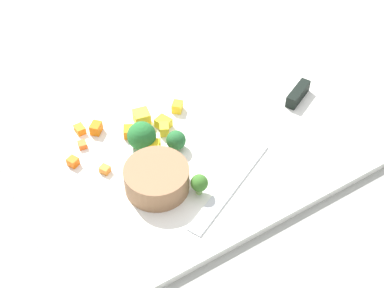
# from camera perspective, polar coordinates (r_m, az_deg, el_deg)

# --- Properties ---
(ground_plane) EXTENTS (4.00, 4.00, 0.00)m
(ground_plane) POSITION_cam_1_polar(r_m,az_deg,el_deg) (0.81, -0.00, -1.08)
(ground_plane) COLOR gray
(cutting_board) EXTENTS (0.51, 0.34, 0.01)m
(cutting_board) POSITION_cam_1_polar(r_m,az_deg,el_deg) (0.81, -0.00, -0.79)
(cutting_board) COLOR white
(cutting_board) RESTS_ON ground_plane
(prep_bowl) EXTENTS (0.09, 0.09, 0.04)m
(prep_bowl) POSITION_cam_1_polar(r_m,az_deg,el_deg) (0.74, -3.76, -3.67)
(prep_bowl) COLOR #916947
(prep_bowl) RESTS_ON cutting_board
(chef_knife) EXTENTS (0.32, 0.17, 0.02)m
(chef_knife) POSITION_cam_1_polar(r_m,az_deg,el_deg) (0.83, 8.69, 1.90)
(chef_knife) COLOR silver
(chef_knife) RESTS_ON cutting_board
(carrot_dice_0) EXTENTS (0.01, 0.02, 0.01)m
(carrot_dice_0) POSITION_cam_1_polar(r_m,az_deg,el_deg) (0.82, -11.55, -0.08)
(carrot_dice_0) COLOR orange
(carrot_dice_0) RESTS_ON cutting_board
(carrot_dice_1) EXTENTS (0.02, 0.02, 0.01)m
(carrot_dice_1) POSITION_cam_1_polar(r_m,az_deg,el_deg) (0.78, -9.22, -2.68)
(carrot_dice_1) COLOR orange
(carrot_dice_1) RESTS_ON cutting_board
(carrot_dice_2) EXTENTS (0.01, 0.02, 0.01)m
(carrot_dice_2) POSITION_cam_1_polar(r_m,az_deg,el_deg) (0.84, -11.81, 1.53)
(carrot_dice_2) COLOR orange
(carrot_dice_2) RESTS_ON cutting_board
(carrot_dice_3) EXTENTS (0.02, 0.02, 0.02)m
(carrot_dice_3) POSITION_cam_1_polar(r_m,az_deg,el_deg) (0.83, -10.13, 1.67)
(carrot_dice_3) COLOR orange
(carrot_dice_3) RESTS_ON cutting_board
(carrot_dice_4) EXTENTS (0.02, 0.02, 0.01)m
(carrot_dice_4) POSITION_cam_1_polar(r_m,az_deg,el_deg) (0.79, -12.50, -1.85)
(carrot_dice_4) COLOR orange
(carrot_dice_4) RESTS_ON cutting_board
(carrot_dice_5) EXTENTS (0.02, 0.02, 0.01)m
(carrot_dice_5) POSITION_cam_1_polar(r_m,az_deg,el_deg) (0.82, -6.66, 1.30)
(carrot_dice_5) COLOR orange
(carrot_dice_5) RESTS_ON cutting_board
(pepper_dice_0) EXTENTS (0.02, 0.02, 0.02)m
(pepper_dice_0) POSITION_cam_1_polar(r_m,az_deg,el_deg) (0.86, -1.56, 3.96)
(pepper_dice_0) COLOR yellow
(pepper_dice_0) RESTS_ON cutting_board
(pepper_dice_1) EXTENTS (0.03, 0.03, 0.02)m
(pepper_dice_1) POSITION_cam_1_polar(r_m,az_deg,el_deg) (0.79, -4.15, -0.26)
(pepper_dice_1) COLOR yellow
(pepper_dice_1) RESTS_ON cutting_board
(pepper_dice_2) EXTENTS (0.03, 0.03, 0.02)m
(pepper_dice_2) POSITION_cam_1_polar(r_m,az_deg,el_deg) (0.84, -5.36, 2.83)
(pepper_dice_2) COLOR yellow
(pepper_dice_2) RESTS_ON cutting_board
(pepper_dice_3) EXTENTS (0.03, 0.03, 0.02)m
(pepper_dice_3) POSITION_cam_1_polar(r_m,az_deg,el_deg) (0.83, -3.06, 2.25)
(pepper_dice_3) COLOR yellow
(pepper_dice_3) RESTS_ON cutting_board
(pepper_dice_4) EXTENTS (0.02, 0.02, 0.02)m
(pepper_dice_4) POSITION_cam_1_polar(r_m,az_deg,el_deg) (0.82, -2.96, 1.57)
(pepper_dice_4) COLOR yellow
(pepper_dice_4) RESTS_ON cutting_board
(broccoli_floret_0) EXTENTS (0.04, 0.04, 0.04)m
(broccoli_floret_0) POSITION_cam_1_polar(r_m,az_deg,el_deg) (0.79, -5.36, 0.85)
(broccoli_floret_0) COLOR #80BD6B
(broccoli_floret_0) RESTS_ON cutting_board
(broccoli_floret_1) EXTENTS (0.03, 0.03, 0.03)m
(broccoli_floret_1) POSITION_cam_1_polar(r_m,az_deg,el_deg) (0.79, -1.70, 0.38)
(broccoli_floret_1) COLOR #94AC59
(broccoli_floret_1) RESTS_ON cutting_board
(broccoli_floret_2) EXTENTS (0.02, 0.02, 0.03)m
(broccoli_floret_2) POSITION_cam_1_polar(r_m,az_deg,el_deg) (0.73, 0.78, -4.20)
(broccoli_floret_2) COLOR #82B35F
(broccoli_floret_2) RESTS_ON cutting_board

